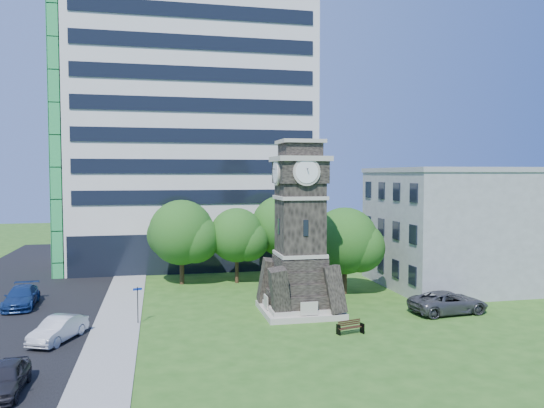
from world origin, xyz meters
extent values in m
plane|color=#295718|center=(0.00, 0.00, 0.00)|extent=(160.00, 160.00, 0.00)
cube|color=gray|center=(-9.50, 5.00, 0.03)|extent=(3.00, 70.00, 0.06)
cube|color=#BAB2A2|center=(3.00, 2.00, 0.20)|extent=(5.40, 5.40, 0.40)
cube|color=#BAB2A2|center=(3.00, 2.00, 0.55)|extent=(4.80, 4.80, 0.30)
cube|color=black|center=(3.00, 2.00, 7.20)|extent=(3.00, 3.00, 6.40)
cube|color=#BAB2A2|center=(3.00, 2.00, 4.20)|extent=(3.25, 3.25, 0.25)
cube|color=#BAB2A2|center=(3.00, 2.00, 8.20)|extent=(3.25, 3.25, 0.25)
cube|color=black|center=(3.00, 0.48, 6.20)|extent=(0.35, 0.08, 1.10)
cube|color=black|center=(3.00, 2.00, 10.00)|extent=(3.30, 3.30, 1.60)
cube|color=#BAB2A2|center=(3.00, 2.00, 10.90)|extent=(3.70, 3.70, 0.35)
cylinder|color=white|center=(3.00, 0.23, 10.00)|extent=(1.56, 0.06, 1.56)
cylinder|color=white|center=(1.23, 2.00, 10.00)|extent=(0.06, 1.56, 1.56)
cube|color=black|center=(3.00, 2.00, 11.50)|extent=(2.60, 2.60, 0.90)
cube|color=#BAB2A2|center=(3.00, 2.00, 12.10)|extent=(3.00, 3.00, 0.25)
cube|color=silver|center=(-3.00, 26.00, 14.00)|extent=(25.00, 15.00, 28.00)
cube|color=black|center=(-3.00, 18.80, 2.00)|extent=(24.50, 0.80, 4.00)
cube|color=silver|center=(-3.00, 26.00, 28.30)|extent=(25.00, 15.00, 0.60)
cube|color=#9FA2A5|center=(20.00, 8.00, 5.00)|extent=(15.00, 12.00, 10.00)
cube|color=#9FA2A5|center=(20.00, 8.00, 10.20)|extent=(15.20, 12.20, 0.40)
imported|color=#232228|center=(-13.56, -8.68, 0.70)|extent=(1.71, 4.14, 1.40)
imported|color=#AEB1B7|center=(-12.60, -1.25, 0.71)|extent=(3.06, 4.55, 1.42)
imported|color=navy|center=(-16.75, 7.84, 0.76)|extent=(2.44, 5.33, 1.51)
imported|color=#424246|center=(13.26, -0.37, 0.78)|extent=(5.80, 3.05, 1.56)
cube|color=black|center=(3.95, -3.59, 0.32)|extent=(0.05, 0.41, 0.64)
cube|color=black|center=(5.50, -3.59, 0.32)|extent=(0.05, 0.41, 0.64)
cube|color=black|center=(4.72, -3.59, 0.41)|extent=(1.64, 0.44, 0.04)
cube|color=black|center=(4.72, -3.39, 0.67)|extent=(1.64, 0.04, 0.37)
cylinder|color=black|center=(-8.15, 1.50, 1.22)|extent=(0.06, 0.06, 2.45)
cube|color=#0E2C9B|center=(-8.15, 1.50, 2.30)|extent=(0.59, 0.04, 0.15)
cylinder|color=#332114|center=(-4.76, 13.68, 1.35)|extent=(0.40, 0.40, 2.71)
sphere|color=#1A5118|center=(-4.76, 13.68, 4.66)|extent=(5.81, 5.81, 5.81)
sphere|color=#1A5118|center=(-3.60, 13.09, 4.13)|extent=(4.36, 4.36, 4.36)
sphere|color=#1A5118|center=(-5.78, 14.40, 4.36)|extent=(4.07, 4.07, 4.07)
cylinder|color=#332114|center=(0.13, 13.21, 1.26)|extent=(0.33, 0.33, 2.53)
sphere|color=#26671E|center=(0.13, 13.21, 4.36)|extent=(4.90, 4.90, 4.90)
sphere|color=#26671E|center=(1.11, 12.72, 3.86)|extent=(3.68, 3.68, 3.68)
sphere|color=#26671E|center=(-0.73, 13.82, 4.07)|extent=(3.43, 3.43, 3.43)
cylinder|color=#332114|center=(4.46, 14.07, 1.47)|extent=(0.41, 0.41, 2.94)
sphere|color=#21601C|center=(4.46, 14.07, 5.06)|extent=(5.58, 5.58, 5.58)
sphere|color=#21601C|center=(5.58, 13.51, 4.49)|extent=(4.18, 4.18, 4.18)
sphere|color=#21601C|center=(3.49, 14.77, 4.73)|extent=(3.90, 3.90, 3.90)
cylinder|color=#332114|center=(8.16, 6.96, 1.28)|extent=(0.40, 0.40, 2.56)
sphere|color=#2A5619|center=(8.16, 6.96, 4.40)|extent=(5.47, 5.47, 5.47)
sphere|color=#2A5619|center=(9.25, 6.42, 3.90)|extent=(4.10, 4.10, 4.10)
sphere|color=#2A5619|center=(7.20, 7.65, 4.12)|extent=(3.83, 3.83, 3.83)
camera|label=1|loc=(-6.72, -33.95, 9.83)|focal=35.00mm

